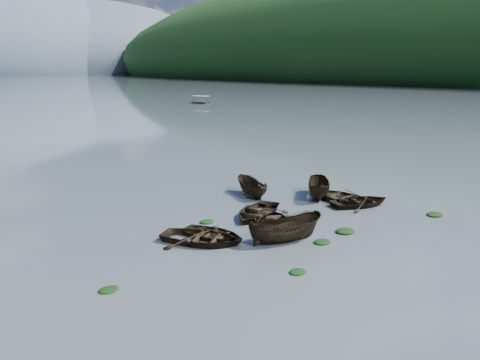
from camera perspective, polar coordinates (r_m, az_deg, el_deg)
ground_plane at (r=27.17m, az=15.95°, el=-8.79°), size 2400.00×2400.00×0.00m
right_hill_far at (r=534.91m, az=26.56°, el=11.03°), size 520.00×1200.00×190.00m
haze_mtn_d at (r=975.94m, az=-17.95°, el=12.27°), size 520.00×520.00×220.00m
rowboat_0 at (r=27.97m, az=-4.67°, el=-7.64°), size 5.76×6.11×1.03m
rowboat_1 at (r=31.05m, az=3.85°, el=-5.45°), size 5.35×5.89×1.00m
rowboat_2 at (r=28.18m, az=5.48°, el=-7.49°), size 5.06×3.03×1.84m
rowboat_3 at (r=37.26m, az=12.20°, el=-2.49°), size 3.64×5.01×1.02m
rowboat_4 at (r=36.36m, az=14.49°, el=-3.01°), size 5.49×4.60×0.97m
rowboat_5 at (r=37.90m, az=9.59°, el=-2.10°), size 4.55×4.47×1.79m
rowboat_6 at (r=28.71m, az=-3.31°, el=-7.05°), size 4.29×4.95×0.86m
rowboat_7 at (r=32.69m, az=2.07°, el=-4.44°), size 6.05×5.39×1.03m
rowboat_8 at (r=37.77m, az=1.39°, el=-1.96°), size 2.65×4.50×1.63m
weed_clump_0 at (r=24.24m, az=7.04°, el=-11.15°), size 0.95×0.78×0.21m
weed_clump_1 at (r=28.29m, az=9.99°, el=-7.56°), size 1.10×0.88×0.24m
weed_clump_2 at (r=30.32m, az=12.69°, el=-6.24°), size 1.32×1.05×0.29m
weed_clump_3 at (r=32.67m, az=5.84°, el=-4.52°), size 0.77×0.65×0.17m
weed_clump_4 at (r=35.60m, az=22.64°, el=-4.00°), size 1.27×1.01×0.26m
weed_clump_5 at (r=23.13m, az=-15.71°, el=-12.84°), size 0.97×0.78×0.21m
weed_clump_6 at (r=31.50m, az=-4.04°, el=-5.17°), size 1.05×0.87×0.22m
weed_clump_7 at (r=37.34m, az=10.84°, el=-2.39°), size 1.19×0.95×0.26m
pontoon_right at (r=138.40m, az=-4.81°, el=9.28°), size 3.58×5.92×2.12m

